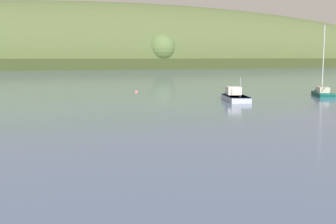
# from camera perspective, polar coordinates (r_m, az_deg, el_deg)

# --- Properties ---
(far_shoreline_hill) EXTENTS (488.59, 97.49, 63.42)m
(far_shoreline_hill) POSITION_cam_1_polar(r_m,az_deg,el_deg) (211.33, -6.93, 6.03)
(far_shoreline_hill) COLOR #35401E
(far_shoreline_hill) RESTS_ON ground
(sailboat_far_left) EXTENTS (4.74, 6.25, 10.19)m
(sailboat_far_left) POSITION_cam_1_polar(r_m,az_deg,el_deg) (60.21, 20.05, 2.26)
(sailboat_far_left) COLOR #0F564C
(sailboat_far_left) RESTS_ON ground
(fishing_boat_moored) EXTENTS (4.11, 6.58, 3.76)m
(fishing_boat_moored) POSITION_cam_1_polar(r_m,az_deg,el_deg) (51.26, 8.97, 1.90)
(fishing_boat_moored) COLOR #ADB2BC
(fishing_boat_moored) RESTS_ON ground
(mooring_buoy_midchannel) EXTENTS (0.49, 0.49, 0.57)m
(mooring_buoy_midchannel) POSITION_cam_1_polar(r_m,az_deg,el_deg) (63.18, -4.32, 2.72)
(mooring_buoy_midchannel) COLOR #E06675
(mooring_buoy_midchannel) RESTS_ON ground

